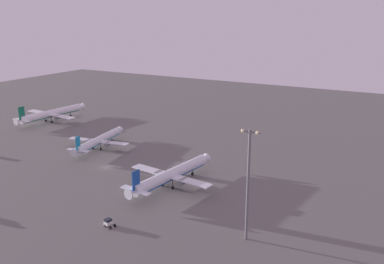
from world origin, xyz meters
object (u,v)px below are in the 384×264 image
object	(u,v)px
airplane_mid_apron	(171,175)
airplane_far_stand	(51,114)
airplane_near_gate	(99,141)
apron_light_east	(248,179)
pushback_tug	(108,222)

from	to	relation	value
airplane_mid_apron	airplane_far_stand	world-z (taller)	airplane_far_stand
airplane_mid_apron	airplane_near_gate	distance (m)	50.71
airplane_mid_apron	apron_light_east	world-z (taller)	apron_light_east
pushback_tug	apron_light_east	distance (m)	38.93
apron_light_east	pushback_tug	bearing A→B (deg)	-161.36
airplane_far_stand	airplane_mid_apron	bearing A→B (deg)	-18.79
airplane_near_gate	airplane_mid_apron	bearing A→B (deg)	-31.09
airplane_far_stand	apron_light_east	distance (m)	147.06
pushback_tug	apron_light_east	size ratio (longest dim) A/B	0.12
airplane_far_stand	apron_light_east	world-z (taller)	apron_light_east
airplane_near_gate	pushback_tug	bearing A→B (deg)	-55.91
airplane_mid_apron	airplane_near_gate	world-z (taller)	airplane_mid_apron
airplane_far_stand	airplane_near_gate	bearing A→B (deg)	-19.72
airplane_near_gate	airplane_far_stand	distance (m)	56.98
airplane_near_gate	apron_light_east	world-z (taller)	apron_light_east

